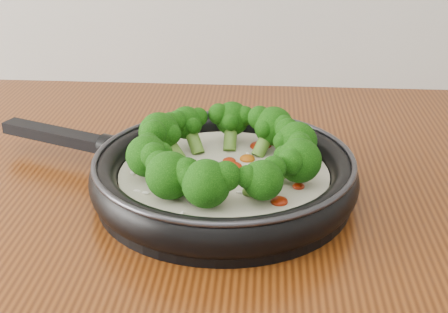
{
  "coord_description": "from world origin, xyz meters",
  "views": [
    {
      "loc": [
        0.13,
        0.47,
        1.23
      ],
      "look_at": [
        0.09,
        1.08,
        0.95
      ],
      "focal_mm": 48.9,
      "sensor_mm": 36.0,
      "label": 1
    }
  ],
  "objects": [
    {
      "name": "skillet",
      "position": [
        0.08,
        1.08,
        0.93
      ],
      "size": [
        0.5,
        0.39,
        0.09
      ],
      "color": "black",
      "rests_on": "counter"
    }
  ]
}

